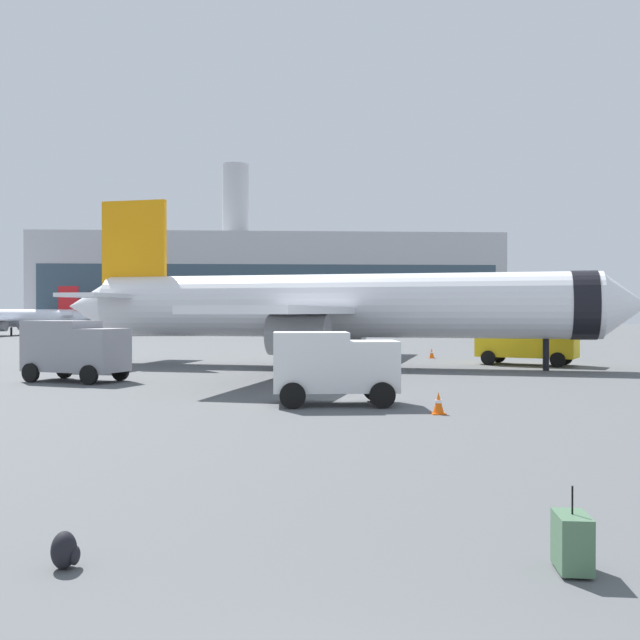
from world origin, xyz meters
TOP-DOWN VIEW (x-y plane):
  - airplane_at_gate at (3.05, 39.39)m, footprint 35.13×32.04m
  - airplane_taxiing at (-38.94, 102.01)m, footprint 23.82×21.59m
  - service_truck at (-10.02, 30.80)m, footprint 5.28×4.06m
  - fuel_truck at (15.15, 40.44)m, footprint 6.37×5.18m
  - cargo_van at (1.67, 21.36)m, footprint 4.41×2.34m
  - safety_cone_near at (4.89, 18.76)m, footprint 0.44×0.44m
  - safety_cone_mid at (10.66, 47.42)m, footprint 0.44×0.44m
  - rolling_suitcase at (3.47, 4.45)m, footprint 0.49×0.69m
  - traveller_backpack at (-2.98, 4.94)m, footprint 0.36×0.40m
  - terminal_building at (-1.93, 117.56)m, footprint 74.61×18.18m

SIDE VIEW (x-z plane):
  - traveller_backpack at x=-2.98m, z-range -0.01..0.47m
  - safety_cone_mid at x=10.66m, z-range -0.01..0.71m
  - safety_cone_near at x=4.89m, z-range -0.01..0.71m
  - rolling_suitcase at x=3.47m, z-range -0.16..0.94m
  - cargo_van at x=1.67m, z-range 0.15..2.75m
  - service_truck at x=-10.02m, z-range 0.16..3.05m
  - fuel_truck at x=15.15m, z-range 0.17..3.37m
  - airplane_taxiing at x=-38.94m, z-range -1.06..5.94m
  - airplane_at_gate at x=3.05m, z-range -1.59..8.91m
  - terminal_building at x=-1.93m, z-range -5.85..22.04m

